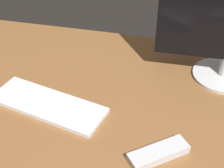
# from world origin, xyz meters

# --- Properties ---
(desk) EXTENTS (1.40, 0.84, 0.02)m
(desk) POSITION_xyz_m (0.00, 0.00, 0.01)
(desk) COLOR brown
(desk) RESTS_ON ground
(keyboard) EXTENTS (0.38, 0.21, 0.01)m
(keyboard) POSITION_xyz_m (-0.24, -0.08, 0.03)
(keyboard) COLOR silver
(keyboard) RESTS_ON desk
(tv_remote) EXTENTS (0.16, 0.14, 0.02)m
(tv_remote) POSITION_xyz_m (0.12, -0.20, 0.03)
(tv_remote) COLOR #B7B7BC
(tv_remote) RESTS_ON desk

